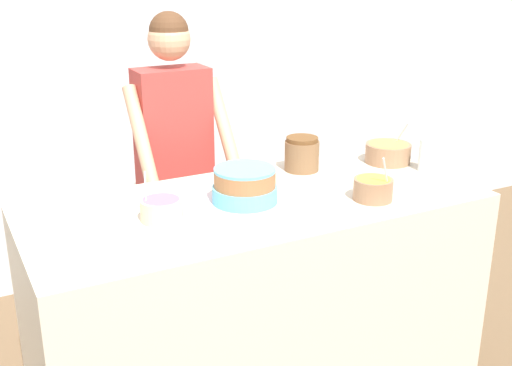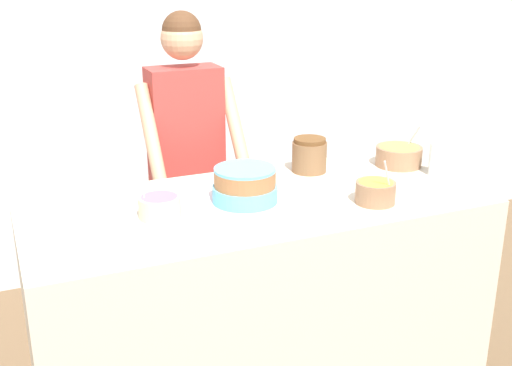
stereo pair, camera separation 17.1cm
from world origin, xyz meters
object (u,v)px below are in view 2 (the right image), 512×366
(cake, at_px, (245,188))
(ceramic_plate, at_px, (82,236))
(frosting_bowl_olive, at_px, (399,155))
(stoneware_jar, at_px, (309,155))
(person_baker, at_px, (186,144))
(drinking_glass, at_px, (437,159))
(frosting_bowl_purple, at_px, (160,206))
(frosting_bowl_orange, at_px, (375,191))

(cake, relative_size, ceramic_plate, 1.71)
(frosting_bowl_olive, bearing_deg, stoneware_jar, 168.29)
(person_baker, distance_m, cake, 0.75)
(person_baker, bearing_deg, cake, -90.42)
(cake, height_order, ceramic_plate, cake)
(drinking_glass, xyz_separation_m, stoneware_jar, (-0.46, 0.25, 0.00))
(stoneware_jar, bearing_deg, frosting_bowl_purple, -160.77)
(frosting_bowl_olive, xyz_separation_m, stoneware_jar, (-0.40, 0.08, 0.03))
(person_baker, xyz_separation_m, frosting_bowl_olive, (0.78, -0.58, 0.01))
(cake, xyz_separation_m, ceramic_plate, (-0.60, -0.08, -0.06))
(frosting_bowl_olive, bearing_deg, frosting_bowl_orange, -134.87)
(frosting_bowl_olive, bearing_deg, cake, -168.12)
(stoneware_jar, bearing_deg, person_baker, 128.09)
(person_baker, distance_m, frosting_bowl_olive, 0.98)
(frosting_bowl_purple, xyz_separation_m, stoneware_jar, (0.72, 0.25, 0.03))
(frosting_bowl_purple, bearing_deg, frosting_bowl_orange, -12.89)
(frosting_bowl_orange, relative_size, ceramic_plate, 0.89)
(cake, relative_size, frosting_bowl_orange, 1.92)
(frosting_bowl_orange, relative_size, frosting_bowl_purple, 1.06)
(frosting_bowl_olive, xyz_separation_m, ceramic_plate, (-1.39, -0.24, -0.04))
(frosting_bowl_orange, relative_size, frosting_bowl_olive, 0.92)
(person_baker, xyz_separation_m, frosting_bowl_purple, (-0.33, -0.75, 0.01))
(frosting_bowl_orange, bearing_deg, person_baker, 115.62)
(drinking_glass, bearing_deg, stoneware_jar, 151.57)
(frosting_bowl_purple, relative_size, stoneware_jar, 1.17)
(frosting_bowl_olive, height_order, frosting_bowl_purple, frosting_bowl_olive)
(frosting_bowl_orange, bearing_deg, stoneware_jar, 97.13)
(drinking_glass, bearing_deg, frosting_bowl_orange, -157.02)
(ceramic_plate, bearing_deg, frosting_bowl_olive, 9.90)
(person_baker, distance_m, ceramic_plate, 1.02)
(person_baker, relative_size, frosting_bowl_olive, 7.98)
(person_baker, relative_size, cake, 4.54)
(person_baker, height_order, frosting_bowl_purple, person_baker)
(cake, height_order, stoneware_jar, stoneware_jar)
(person_baker, xyz_separation_m, frosting_bowl_orange, (0.44, -0.92, 0.01))
(stoneware_jar, bearing_deg, frosting_bowl_orange, -82.87)
(cake, xyz_separation_m, stoneware_jar, (0.39, 0.25, 0.01))
(drinking_glass, bearing_deg, ceramic_plate, -177.13)
(frosting_bowl_orange, bearing_deg, ceramic_plate, 174.49)
(frosting_bowl_olive, bearing_deg, drinking_glass, -67.88)
(frosting_bowl_olive, relative_size, stoneware_jar, 1.36)
(cake, height_order, drinking_glass, cake)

